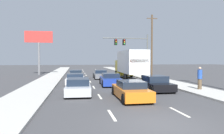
{
  "coord_description": "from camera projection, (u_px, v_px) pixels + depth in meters",
  "views": [
    {
      "loc": [
        -3.35,
        -7.8,
        2.62
      ],
      "look_at": [
        0.19,
        12.61,
        1.87
      ],
      "focal_mm": 33.53,
      "sensor_mm": 36.0,
      "label": 1
    }
  ],
  "objects": [
    {
      "name": "roadside_billboard",
      "position": [
        39.0,
        43.0,
        35.44
      ],
      "size": [
        4.58,
        0.36,
        7.42
      ],
      "color": "slate",
      "rests_on": "ground_plane"
    },
    {
      "name": "pedestrian_near_corner",
      "position": [
        200.0,
        78.0,
        17.32
      ],
      "size": [
        0.38,
        0.38,
        1.86
      ],
      "color": "brown",
      "rests_on": "sidewalk_right"
    },
    {
      "name": "utility_pole_mid",
      "position": [
        152.0,
        44.0,
        34.75
      ],
      "size": [
        1.8,
        0.28,
        10.01
      ],
      "color": "brown",
      "rests_on": "ground_plane"
    },
    {
      "name": "car_tan",
      "position": [
        76.0,
        75.0,
        28.13
      ],
      "size": [
        1.9,
        4.4,
        1.19
      ],
      "color": "tan",
      "rests_on": "ground_plane"
    },
    {
      "name": "sidewalk_right",
      "position": [
        149.0,
        78.0,
        29.18
      ],
      "size": [
        2.93,
        80.0,
        0.14
      ],
      "primitive_type": "cube",
      "color": "#B2AFA8",
      "rests_on": "ground_plane"
    },
    {
      "name": "sidewalk_left",
      "position": [
        49.0,
        79.0,
        26.89
      ],
      "size": [
        2.93,
        80.0,
        0.14
      ],
      "primitive_type": "cube",
      "color": "#B2AFA8",
      "rests_on": "ground_plane"
    },
    {
      "name": "ground_plane",
      "position": [
        97.0,
        76.0,
        32.96
      ],
      "size": [
        140.0,
        140.0,
        0.0
      ],
      "primitive_type": "plane",
      "color": "#3D3D3F"
    },
    {
      "name": "traffic_signal_mast",
      "position": [
        129.0,
        45.0,
        34.39
      ],
      "size": [
        7.64,
        0.69,
        6.78
      ],
      "color": "#595B56",
      "rests_on": "ground_plane"
    },
    {
      "name": "car_blue",
      "position": [
        110.0,
        80.0,
        21.11
      ],
      "size": [
        2.07,
        4.34,
        1.23
      ],
      "color": "#1E389E",
      "rests_on": "ground_plane"
    },
    {
      "name": "car_silver",
      "position": [
        78.0,
        87.0,
        15.56
      ],
      "size": [
        1.98,
        4.18,
        1.21
      ],
      "color": "#B7BABF",
      "rests_on": "ground_plane"
    },
    {
      "name": "car_gray",
      "position": [
        100.0,
        75.0,
        28.7
      ],
      "size": [
        1.91,
        4.26,
        1.16
      ],
      "color": "slate",
      "rests_on": "ground_plane"
    },
    {
      "name": "box_truck",
      "position": [
        130.0,
        63.0,
        26.9
      ],
      "size": [
        2.65,
        9.22,
        3.69
      ],
      "color": "white",
      "rests_on": "ground_plane"
    },
    {
      "name": "car_white",
      "position": [
        75.0,
        79.0,
        22.08
      ],
      "size": [
        2.07,
        4.28,
        1.11
      ],
      "color": "white",
      "rests_on": "ground_plane"
    },
    {
      "name": "car_black",
      "position": [
        155.0,
        84.0,
        17.73
      ],
      "size": [
        2.03,
        4.43,
        1.25
      ],
      "color": "black",
      "rests_on": "ground_plane"
    },
    {
      "name": "lane_markings",
      "position": [
        100.0,
        78.0,
        29.79
      ],
      "size": [
        3.54,
        52.0,
        0.01
      ],
      "color": "silver",
      "rests_on": "ground_plane"
    },
    {
      "name": "car_orange",
      "position": [
        131.0,
        90.0,
        13.85
      ],
      "size": [
        1.88,
        4.42,
        1.21
      ],
      "color": "orange",
      "rests_on": "ground_plane"
    }
  ]
}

